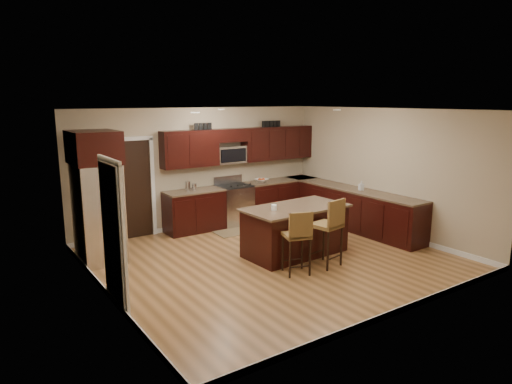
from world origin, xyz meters
TOP-DOWN VIEW (x-y plane):
  - floor at (0.00, 0.00)m, footprint 6.00×6.00m
  - ceiling at (0.00, 0.00)m, footprint 6.00×6.00m
  - wall_back at (0.00, 2.75)m, footprint 6.00×0.00m
  - wall_left at (-3.00, 0.00)m, footprint 0.00×5.50m
  - wall_right at (3.00, 0.00)m, footprint 0.00×5.50m
  - base_cabinets at (1.90, 1.45)m, footprint 4.02×3.96m
  - upper_cabinets at (1.04, 2.58)m, footprint 4.00×0.33m
  - range at (0.68, 2.45)m, footprint 0.76×0.64m
  - microwave at (0.68, 2.60)m, footprint 0.76×0.31m
  - doorway at (-1.65, 2.73)m, footprint 0.85×0.03m
  - pantry_door at (-2.98, -0.30)m, footprint 0.03×0.80m
  - letter_decor at (0.90, 2.58)m, footprint 2.20×0.03m
  - island at (0.52, -0.00)m, footprint 2.03×1.13m
  - stool_left at (-0.10, -0.84)m, footprint 0.52×0.52m
  - stool_mid at (0.59, -0.85)m, footprint 0.52×0.52m
  - refrigerator at (-2.62, 1.69)m, footprint 0.79×0.95m
  - floor_mat at (0.35, 1.86)m, footprint 0.92×0.62m
  - fruit_bowl at (1.46, 2.45)m, footprint 0.41×0.41m
  - soap_bottle at (2.70, 0.40)m, footprint 0.12×0.12m
  - canister_tall at (-0.49, 2.45)m, footprint 0.12×0.12m
  - canister_short at (-0.34, 2.45)m, footprint 0.11×0.11m
  - island_jar at (0.02, -0.00)m, footprint 0.10×0.10m

SIDE VIEW (x-z plane):
  - floor at x=0.00m, z-range 0.00..0.00m
  - floor_mat at x=0.35m, z-range 0.00..0.01m
  - island at x=0.52m, z-range -0.03..0.89m
  - base_cabinets at x=1.90m, z-range 0.00..0.92m
  - range at x=0.68m, z-range -0.08..1.03m
  - stool_left at x=-0.10m, z-range 0.14..1.23m
  - stool_mid at x=0.59m, z-range 0.15..1.36m
  - fruit_bowl at x=1.46m, z-range 0.92..1.00m
  - island_jar at x=0.02m, z-range 0.92..1.02m
  - canister_short at x=-0.34m, z-range 0.92..1.07m
  - pantry_door at x=-2.98m, z-range 0.00..2.04m
  - soap_bottle at x=2.70m, z-range 0.92..1.12m
  - canister_tall at x=-0.49m, z-range 0.92..1.13m
  - doorway at x=-1.65m, z-range 0.00..2.06m
  - refrigerator at x=-2.62m, z-range 0.03..2.38m
  - wall_back at x=0.00m, z-range -1.65..4.35m
  - wall_left at x=-3.00m, z-range -1.40..4.10m
  - wall_right at x=3.00m, z-range -1.40..4.10m
  - microwave at x=0.68m, z-range 1.42..1.82m
  - upper_cabinets at x=1.04m, z-range 1.44..2.24m
  - letter_decor at x=0.90m, z-range 2.22..2.37m
  - ceiling at x=0.00m, z-range 2.70..2.70m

